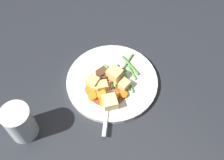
# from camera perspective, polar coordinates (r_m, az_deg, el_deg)

# --- Properties ---
(ground_plane) EXTENTS (3.00, 3.00, 0.00)m
(ground_plane) POSITION_cam_1_polar(r_m,az_deg,el_deg) (0.83, 0.00, -0.54)
(ground_plane) COLOR #26282D
(dinner_plate) EXTENTS (0.27, 0.27, 0.01)m
(dinner_plate) POSITION_cam_1_polar(r_m,az_deg,el_deg) (0.83, 0.00, -0.27)
(dinner_plate) COLOR white
(dinner_plate) RESTS_ON ground_plane
(stew_sauce) EXTENTS (0.12, 0.12, 0.00)m
(stew_sauce) POSITION_cam_1_polar(r_m,az_deg,el_deg) (0.80, -0.93, -1.80)
(stew_sauce) COLOR #93381E
(stew_sauce) RESTS_ON dinner_plate
(carrot_slice_0) EXTENTS (0.04, 0.04, 0.01)m
(carrot_slice_0) POSITION_cam_1_polar(r_m,az_deg,el_deg) (0.80, -4.53, -2.04)
(carrot_slice_0) COLOR orange
(carrot_slice_0) RESTS_ON dinner_plate
(carrot_slice_1) EXTENTS (0.04, 0.04, 0.01)m
(carrot_slice_1) POSITION_cam_1_polar(r_m,az_deg,el_deg) (0.79, -2.22, -3.04)
(carrot_slice_1) COLOR orange
(carrot_slice_1) RESTS_ON dinner_plate
(carrot_slice_2) EXTENTS (0.04, 0.04, 0.01)m
(carrot_slice_2) POSITION_cam_1_polar(r_m,az_deg,el_deg) (0.79, 0.62, -3.22)
(carrot_slice_2) COLOR orange
(carrot_slice_2) RESTS_ON dinner_plate
(carrot_slice_3) EXTENTS (0.04, 0.04, 0.01)m
(carrot_slice_3) POSITION_cam_1_polar(r_m,az_deg,el_deg) (0.82, -0.92, 0.69)
(carrot_slice_3) COLOR orange
(carrot_slice_3) RESTS_ON dinner_plate
(carrot_slice_4) EXTENTS (0.04, 0.04, 0.01)m
(carrot_slice_4) POSITION_cam_1_polar(r_m,az_deg,el_deg) (0.79, 2.34, -3.00)
(carrot_slice_4) COLOR orange
(carrot_slice_4) RESTS_ON dinner_plate
(carrot_slice_5) EXTENTS (0.03, 0.03, 0.01)m
(carrot_slice_5) POSITION_cam_1_polar(r_m,az_deg,el_deg) (0.78, -1.67, -4.64)
(carrot_slice_5) COLOR orange
(carrot_slice_5) RESTS_ON dinner_plate
(carrot_slice_6) EXTENTS (0.03, 0.03, 0.01)m
(carrot_slice_6) POSITION_cam_1_polar(r_m,az_deg,el_deg) (0.79, -4.02, -3.46)
(carrot_slice_6) COLOR orange
(carrot_slice_6) RESTS_ON dinner_plate
(potato_chunk_0) EXTENTS (0.04, 0.04, 0.04)m
(potato_chunk_0) POSITION_cam_1_polar(r_m,az_deg,el_deg) (0.81, 0.77, 1.04)
(potato_chunk_0) COLOR #E5CC7A
(potato_chunk_0) RESTS_ON dinner_plate
(potato_chunk_1) EXTENTS (0.04, 0.04, 0.03)m
(potato_chunk_1) POSITION_cam_1_polar(r_m,az_deg,el_deg) (0.80, -2.19, -1.10)
(potato_chunk_1) COLOR #DBBC6B
(potato_chunk_1) RESTS_ON dinner_plate
(potato_chunk_2) EXTENTS (0.03, 0.03, 0.03)m
(potato_chunk_2) POSITION_cam_1_polar(r_m,az_deg,el_deg) (0.80, 2.56, -0.98)
(potato_chunk_2) COLOR #E5CC7A
(potato_chunk_2) RESTS_ON dinner_plate
(potato_chunk_3) EXTENTS (0.04, 0.04, 0.03)m
(potato_chunk_3) POSITION_cam_1_polar(r_m,az_deg,el_deg) (0.80, -4.00, -0.49)
(potato_chunk_3) COLOR #DBBC6B
(potato_chunk_3) RESTS_ON dinner_plate
(potato_chunk_4) EXTENTS (0.05, 0.06, 0.03)m
(potato_chunk_4) POSITION_cam_1_polar(r_m,az_deg,el_deg) (0.77, -0.45, -4.60)
(potato_chunk_4) COLOR #EAD68C
(potato_chunk_4) RESTS_ON dinner_plate
(potato_chunk_5) EXTENTS (0.04, 0.04, 0.03)m
(potato_chunk_5) POSITION_cam_1_polar(r_m,az_deg,el_deg) (0.80, -3.40, -1.35)
(potato_chunk_5) COLOR #DBBC6B
(potato_chunk_5) RESTS_ON dinner_plate
(meat_chunk_0) EXTENTS (0.03, 0.03, 0.02)m
(meat_chunk_0) POSITION_cam_1_polar(r_m,az_deg,el_deg) (0.82, -2.05, 1.51)
(meat_chunk_0) COLOR #56331E
(meat_chunk_0) RESTS_ON dinner_plate
(meat_chunk_1) EXTENTS (0.03, 0.02, 0.02)m
(meat_chunk_1) POSITION_cam_1_polar(r_m,az_deg,el_deg) (0.82, -1.90, 0.50)
(meat_chunk_1) COLOR #4C2B19
(meat_chunk_1) RESTS_ON dinner_plate
(meat_chunk_2) EXTENTS (0.03, 0.03, 0.02)m
(meat_chunk_2) POSITION_cam_1_polar(r_m,az_deg,el_deg) (0.78, -0.45, -3.50)
(meat_chunk_2) COLOR #4C2B19
(meat_chunk_2) RESTS_ON dinner_plate
(green_bean_0) EXTENTS (0.01, 0.07, 0.01)m
(green_bean_0) POSITION_cam_1_polar(r_m,az_deg,el_deg) (0.84, 0.18, 1.96)
(green_bean_0) COLOR #599E38
(green_bean_0) RESTS_ON dinner_plate
(green_bean_1) EXTENTS (0.03, 0.08, 0.01)m
(green_bean_1) POSITION_cam_1_polar(r_m,az_deg,el_deg) (0.85, 3.81, 3.05)
(green_bean_1) COLOR #4C8E33
(green_bean_1) RESTS_ON dinner_plate
(green_bean_2) EXTENTS (0.03, 0.05, 0.01)m
(green_bean_2) POSITION_cam_1_polar(r_m,az_deg,el_deg) (0.84, 4.16, 1.52)
(green_bean_2) COLOR #66AD42
(green_bean_2) RESTS_ON dinner_plate
(green_bean_3) EXTENTS (0.04, 0.06, 0.01)m
(green_bean_3) POSITION_cam_1_polar(r_m,az_deg,el_deg) (0.81, 3.57, -0.71)
(green_bean_3) COLOR #599E38
(green_bean_3) RESTS_ON dinner_plate
(green_bean_4) EXTENTS (0.05, 0.05, 0.01)m
(green_bean_4) POSITION_cam_1_polar(r_m,az_deg,el_deg) (0.82, 0.67, 0.28)
(green_bean_4) COLOR #66AD42
(green_bean_4) RESTS_ON dinner_plate
(green_bean_5) EXTENTS (0.08, 0.02, 0.01)m
(green_bean_5) POSITION_cam_1_polar(r_m,az_deg,el_deg) (0.82, 1.37, 0.29)
(green_bean_5) COLOR #599E38
(green_bean_5) RESTS_ON dinner_plate
(green_bean_6) EXTENTS (0.08, 0.02, 0.01)m
(green_bean_6) POSITION_cam_1_polar(r_m,az_deg,el_deg) (0.86, 3.10, 3.51)
(green_bean_6) COLOR #4C8E33
(green_bean_6) RESTS_ON dinner_plate
(green_bean_7) EXTENTS (0.05, 0.05, 0.01)m
(green_bean_7) POSITION_cam_1_polar(r_m,az_deg,el_deg) (0.83, 1.61, 1.18)
(green_bean_7) COLOR #4C8E33
(green_bean_7) RESTS_ON dinner_plate
(green_bean_8) EXTENTS (0.07, 0.06, 0.01)m
(green_bean_8) POSITION_cam_1_polar(r_m,az_deg,el_deg) (0.81, 2.66, -1.11)
(green_bean_8) COLOR #66AD42
(green_bean_8) RESTS_ON dinner_plate
(fork) EXTENTS (0.15, 0.12, 0.00)m
(fork) POSITION_cam_1_polar(r_m,az_deg,el_deg) (0.78, -0.93, -5.26)
(fork) COLOR silver
(fork) RESTS_ON dinner_plate
(water_glass) EXTENTS (0.07, 0.07, 0.11)m
(water_glass) POSITION_cam_1_polar(r_m,az_deg,el_deg) (0.75, -18.56, -8.37)
(water_glass) COLOR silver
(water_glass) RESTS_ON ground_plane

